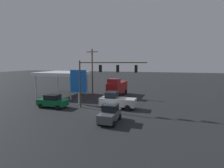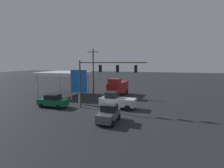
{
  "view_description": "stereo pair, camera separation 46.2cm",
  "coord_description": "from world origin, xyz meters",
  "px_view_note": "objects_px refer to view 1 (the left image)",
  "views": [
    {
      "loc": [
        -6.92,
        22.28,
        6.65
      ],
      "look_at": [
        0.0,
        -2.0,
        3.51
      ],
      "focal_mm": 28.0,
      "sensor_mm": 36.0,
      "label": 1
    },
    {
      "loc": [
        -7.36,
        22.15,
        6.65
      ],
      "look_at": [
        0.0,
        -2.0,
        3.51
      ],
      "focal_mm": 28.0,
      "sensor_mm": 36.0,
      "label": 2
    }
  ],
  "objects_px": {
    "utility_pole": "(92,71)",
    "delivery_truck": "(117,87)",
    "hatchback_crossing": "(110,114)",
    "traffic_signal_assembly": "(104,73)",
    "price_sign": "(78,82)",
    "pickup_parked": "(117,101)",
    "sedan_far": "(53,101)"
  },
  "relations": [
    {
      "from": "utility_pole",
      "to": "delivery_truck",
      "type": "relative_size",
      "value": 1.34
    },
    {
      "from": "delivery_truck",
      "to": "hatchback_crossing",
      "type": "xyz_separation_m",
      "value": [
        -3.04,
        15.28,
        -0.75
      ]
    },
    {
      "from": "traffic_signal_assembly",
      "to": "hatchback_crossing",
      "type": "relative_size",
      "value": 2.53
    },
    {
      "from": "price_sign",
      "to": "pickup_parked",
      "type": "distance_m",
      "value": 6.97
    },
    {
      "from": "delivery_truck",
      "to": "price_sign",
      "type": "bearing_deg",
      "value": -21.97
    },
    {
      "from": "traffic_signal_assembly",
      "to": "delivery_truck",
      "type": "distance_m",
      "value": 11.0
    },
    {
      "from": "hatchback_crossing",
      "to": "pickup_parked",
      "type": "bearing_deg",
      "value": -171.71
    },
    {
      "from": "traffic_signal_assembly",
      "to": "utility_pole",
      "type": "xyz_separation_m",
      "value": [
        5.96,
        -10.31,
        -0.27
      ]
    },
    {
      "from": "pickup_parked",
      "to": "sedan_far",
      "type": "bearing_deg",
      "value": 16.14
    },
    {
      "from": "pickup_parked",
      "to": "delivery_truck",
      "type": "bearing_deg",
      "value": -73.84
    },
    {
      "from": "delivery_truck",
      "to": "sedan_far",
      "type": "bearing_deg",
      "value": -26.57
    },
    {
      "from": "pickup_parked",
      "to": "sedan_far",
      "type": "relative_size",
      "value": 1.2
    },
    {
      "from": "traffic_signal_assembly",
      "to": "price_sign",
      "type": "relative_size",
      "value": 1.77
    },
    {
      "from": "utility_pole",
      "to": "delivery_truck",
      "type": "height_order",
      "value": "utility_pole"
    },
    {
      "from": "sedan_far",
      "to": "pickup_parked",
      "type": "bearing_deg",
      "value": -166.64
    },
    {
      "from": "price_sign",
      "to": "sedan_far",
      "type": "xyz_separation_m",
      "value": [
        2.72,
        3.07,
        -2.61
      ]
    },
    {
      "from": "traffic_signal_assembly",
      "to": "hatchback_crossing",
      "type": "xyz_separation_m",
      "value": [
        -2.33,
        4.89,
        -4.28
      ]
    },
    {
      "from": "traffic_signal_assembly",
      "to": "pickup_parked",
      "type": "xyz_separation_m",
      "value": [
        -1.58,
        -1.11,
        -4.11
      ]
    },
    {
      "from": "pickup_parked",
      "to": "hatchback_crossing",
      "type": "relative_size",
      "value": 1.38
    },
    {
      "from": "traffic_signal_assembly",
      "to": "pickup_parked",
      "type": "height_order",
      "value": "traffic_signal_assembly"
    },
    {
      "from": "utility_pole",
      "to": "hatchback_crossing",
      "type": "bearing_deg",
      "value": 118.6
    },
    {
      "from": "delivery_truck",
      "to": "sedan_far",
      "type": "distance_m",
      "value": 13.48
    },
    {
      "from": "traffic_signal_assembly",
      "to": "sedan_far",
      "type": "distance_m",
      "value": 8.81
    },
    {
      "from": "sedan_far",
      "to": "price_sign",
      "type": "bearing_deg",
      "value": -132.02
    },
    {
      "from": "delivery_truck",
      "to": "hatchback_crossing",
      "type": "distance_m",
      "value": 15.6
    },
    {
      "from": "pickup_parked",
      "to": "sedan_far",
      "type": "height_order",
      "value": "pickup_parked"
    },
    {
      "from": "pickup_parked",
      "to": "hatchback_crossing",
      "type": "xyz_separation_m",
      "value": [
        -0.75,
        6.0,
        -0.16
      ]
    },
    {
      "from": "traffic_signal_assembly",
      "to": "delivery_truck",
      "type": "height_order",
      "value": "traffic_signal_assembly"
    },
    {
      "from": "utility_pole",
      "to": "price_sign",
      "type": "bearing_deg",
      "value": 97.21
    },
    {
      "from": "traffic_signal_assembly",
      "to": "hatchback_crossing",
      "type": "bearing_deg",
      "value": 115.51
    },
    {
      "from": "delivery_truck",
      "to": "hatchback_crossing",
      "type": "relative_size",
      "value": 1.81
    },
    {
      "from": "price_sign",
      "to": "delivery_truck",
      "type": "relative_size",
      "value": 0.79
    }
  ]
}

